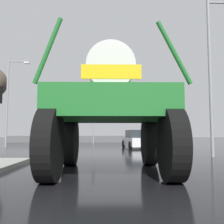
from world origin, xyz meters
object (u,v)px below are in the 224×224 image
object	(u,v)px
traffic_signal_far_left	(94,117)
streetlight_near_right	(213,68)
oversize_sprayer	(110,111)
traffic_signal_near_right	(155,107)
streetlight_far_left	(9,98)
streetlight_far_right	(163,110)
sedan_ahead	(137,140)

from	to	relation	value
traffic_signal_far_left	streetlight_near_right	bearing A→B (deg)	-65.16
oversize_sprayer	traffic_signal_near_right	xyz separation A→B (m)	(2.35, 4.29, 0.59)
traffic_signal_far_left	streetlight_near_right	world-z (taller)	streetlight_near_right
traffic_signal_far_left	streetlight_far_left	xyz separation A→B (m)	(-7.49, -5.33, 1.44)
streetlight_near_right	traffic_signal_far_left	bearing A→B (deg)	114.84
oversize_sprayer	streetlight_near_right	xyz separation A→B (m)	(5.69, 4.99, 2.83)
streetlight_far_right	traffic_signal_near_right	bearing A→B (deg)	-104.70
traffic_signal_near_right	oversize_sprayer	bearing A→B (deg)	-118.71
streetlight_near_right	streetlight_far_left	xyz separation A→B (m)	(-14.54, 9.89, -0.34)
sedan_ahead	traffic_signal_near_right	world-z (taller)	traffic_signal_near_right
streetlight_near_right	streetlight_far_left	size ratio (longest dim) A/B	1.08
traffic_signal_far_left	sedan_ahead	bearing A→B (deg)	-60.45
oversize_sprayer	streetlight_far_right	distance (m)	22.72
streetlight_near_right	streetlight_far_left	world-z (taller)	streetlight_near_right
streetlight_far_left	streetlight_far_right	bearing A→B (deg)	22.98
traffic_signal_near_right	sedan_ahead	bearing A→B (deg)	88.54
oversize_sprayer	streetlight_near_right	world-z (taller)	streetlight_near_right
sedan_ahead	streetlight_far_left	distance (m)	12.13
sedan_ahead	streetlight_far_right	world-z (taller)	streetlight_far_right
streetlight_far_right	streetlight_near_right	bearing A→B (deg)	-94.10
oversize_sprayer	sedan_ahead	xyz separation A→B (m)	(2.58, 13.28, -1.25)
sedan_ahead	traffic_signal_far_left	xyz separation A→B (m)	(-3.94, 6.94, 2.30)
oversize_sprayer	streetlight_far_right	bearing A→B (deg)	-16.66
traffic_signal_far_left	traffic_signal_near_right	bearing A→B (deg)	-76.89
traffic_signal_far_left	streetlight_far_left	bearing A→B (deg)	-144.58
streetlight_near_right	streetlight_far_right	world-z (taller)	streetlight_near_right
oversize_sprayer	streetlight_near_right	bearing A→B (deg)	-47.72
streetlight_far_left	oversize_sprayer	bearing A→B (deg)	-59.27
oversize_sprayer	sedan_ahead	size ratio (longest dim) A/B	1.31
streetlight_far_right	oversize_sprayer	bearing A→B (deg)	-107.70
sedan_ahead	streetlight_near_right	size ratio (longest dim) A/B	0.50
oversize_sprayer	streetlight_far_left	size ratio (longest dim) A/B	0.70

